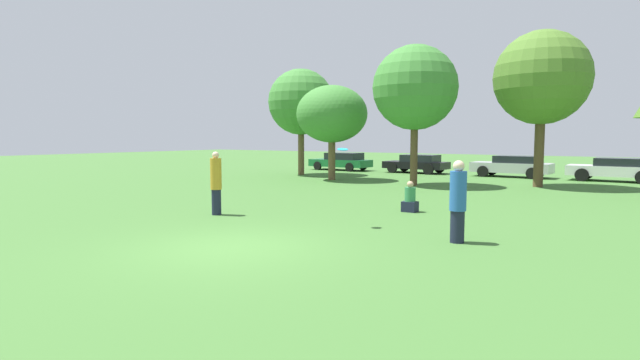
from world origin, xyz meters
TOP-DOWN VIEW (x-y plane):
  - ground_plane at (0.00, 0.00)m, footprint 120.00×120.00m
  - person_thrower at (-3.52, 3.08)m, footprint 0.34×0.34m
  - person_catcher at (3.93, 3.20)m, footprint 0.37×0.37m
  - frisbee at (0.74, 3.49)m, footprint 0.29×0.28m
  - bystander_sitting at (1.21, 6.92)m, footprint 0.46×0.38m
  - tree_0 at (-10.70, 17.62)m, footprint 4.10×4.10m
  - tree_1 at (-7.08, 15.48)m, footprint 3.91×3.91m
  - tree_2 at (-2.07, 15.07)m, footprint 4.12×4.12m
  - tree_3 at (3.19, 17.69)m, footprint 4.41×4.41m
  - parked_car_green at (-10.78, 22.70)m, footprint 4.52×2.10m
  - parked_car_black at (-5.14, 23.04)m, footprint 4.21×2.10m
  - parked_car_silver at (0.87, 23.05)m, footprint 4.56×2.09m
  - parked_car_white at (6.13, 22.97)m, footprint 4.53×2.06m

SIDE VIEW (x-z plane):
  - ground_plane at x=0.00m, z-range 0.00..0.00m
  - bystander_sitting at x=1.21m, z-range -0.10..0.89m
  - parked_car_green at x=-10.78m, z-range 0.03..1.28m
  - parked_car_black at x=-5.14m, z-range 0.05..1.26m
  - parked_car_silver at x=0.87m, z-range 0.04..1.31m
  - parked_car_white at x=6.13m, z-range 0.05..1.31m
  - person_catcher at x=3.93m, z-range 0.01..1.87m
  - person_thrower at x=-3.52m, z-range 0.01..1.95m
  - frisbee at x=0.74m, z-range 2.02..2.10m
  - tree_1 at x=-7.08m, z-range 1.02..6.23m
  - tree_0 at x=-10.70m, z-range 1.23..7.84m
  - tree_2 at x=-2.07m, z-range 1.34..8.17m
  - tree_3 at x=3.19m, z-range 1.45..8.82m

